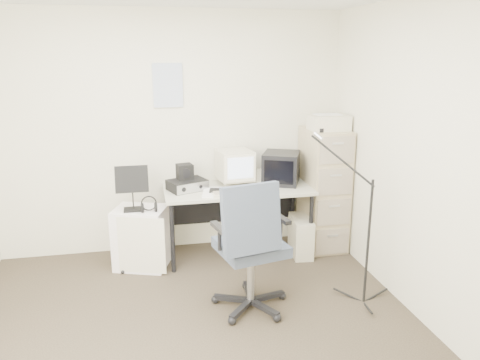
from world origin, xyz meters
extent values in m
cube|color=#30281D|center=(0.00, 0.00, -0.01)|extent=(3.60, 3.60, 0.01)
cube|color=beige|center=(0.00, 1.80, 1.25)|extent=(3.60, 0.02, 2.50)
cube|color=beige|center=(0.00, -1.80, 1.25)|extent=(3.60, 0.02, 2.50)
cube|color=beige|center=(1.80, 0.00, 1.25)|extent=(0.02, 3.60, 2.50)
cube|color=white|center=(-0.02, 1.79, 1.75)|extent=(0.30, 0.02, 0.44)
cube|color=tan|center=(1.58, 1.48, 0.65)|extent=(0.40, 0.60, 1.30)
cube|color=beige|center=(1.58, 1.42, 1.38)|extent=(0.40, 0.28, 0.15)
cube|color=beige|center=(0.63, 1.45, 0.36)|extent=(1.50, 0.70, 0.73)
cube|color=beige|center=(0.62, 1.54, 0.92)|extent=(0.38, 0.39, 0.37)
cube|color=black|center=(1.12, 1.53, 0.89)|extent=(0.49, 0.50, 0.33)
cube|color=beige|center=(0.90, 1.52, 0.81)|extent=(0.11, 0.11, 0.16)
cube|color=beige|center=(0.57, 1.23, 0.74)|extent=(0.50, 0.21, 0.03)
cube|color=black|center=(0.90, 1.29, 0.75)|extent=(0.07, 0.12, 0.03)
cube|color=black|center=(0.12, 1.48, 0.78)|extent=(0.43, 0.37, 0.10)
cube|color=black|center=(0.10, 1.52, 0.91)|extent=(0.18, 0.17, 0.15)
cube|color=white|center=(0.37, 1.30, 0.74)|extent=(0.30, 0.36, 0.02)
cube|color=beige|center=(1.28, 1.30, 0.20)|extent=(0.24, 0.45, 0.40)
cube|color=#343948|center=(0.52, 0.36, 0.57)|extent=(0.78, 0.78, 1.14)
cube|color=white|center=(-0.36, 1.35, 0.30)|extent=(0.59, 0.53, 0.61)
cube|color=black|center=(-0.42, 1.31, 0.83)|extent=(0.34, 0.23, 0.45)
torus|color=black|center=(-0.27, 1.24, 0.66)|extent=(0.19, 0.19, 0.03)
cylinder|color=black|center=(1.49, 0.25, 0.71)|extent=(0.03, 0.03, 1.42)
camera|label=1|loc=(-0.30, -3.07, 2.08)|focal=35.00mm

